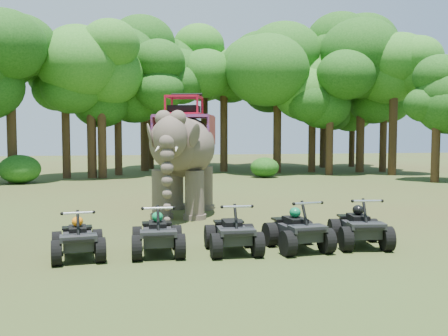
{
  "coord_description": "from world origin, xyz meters",
  "views": [
    {
      "loc": [
        -2.71,
        -13.77,
        2.96
      ],
      "look_at": [
        0.0,
        1.2,
        1.9
      ],
      "focal_mm": 40.0,
      "sensor_mm": 36.0,
      "label": 1
    }
  ],
  "objects_px": {
    "elephant": "(184,154)",
    "atv_4": "(360,221)",
    "atv_0": "(78,233)",
    "atv_1": "(158,229)",
    "atv_2": "(233,227)",
    "atv_3": "(298,224)"
  },
  "relations": [
    {
      "from": "atv_0",
      "to": "atv_1",
      "type": "xyz_separation_m",
      "value": [
        1.88,
        0.08,
        0.03
      ]
    },
    {
      "from": "atv_0",
      "to": "atv_3",
      "type": "relative_size",
      "value": 0.92
    },
    {
      "from": "elephant",
      "to": "atv_4",
      "type": "xyz_separation_m",
      "value": [
        4.01,
        -6.12,
        -1.56
      ]
    },
    {
      "from": "atv_0",
      "to": "atv_3",
      "type": "distance_m",
      "value": 5.41
    },
    {
      "from": "atv_0",
      "to": "atv_4",
      "type": "height_order",
      "value": "atv_4"
    },
    {
      "from": "atv_0",
      "to": "atv_2",
      "type": "distance_m",
      "value": 3.73
    },
    {
      "from": "elephant",
      "to": "atv_4",
      "type": "distance_m",
      "value": 7.48
    },
    {
      "from": "atv_2",
      "to": "atv_4",
      "type": "relative_size",
      "value": 0.97
    },
    {
      "from": "elephant",
      "to": "atv_1",
      "type": "distance_m",
      "value": 6.39
    },
    {
      "from": "atv_0",
      "to": "atv_1",
      "type": "bearing_deg",
      "value": -5.12
    },
    {
      "from": "atv_0",
      "to": "atv_1",
      "type": "distance_m",
      "value": 1.88
    },
    {
      "from": "elephant",
      "to": "atv_0",
      "type": "distance_m",
      "value": 7.08
    },
    {
      "from": "atv_2",
      "to": "atv_3",
      "type": "relative_size",
      "value": 0.97
    },
    {
      "from": "atv_2",
      "to": "atv_3",
      "type": "distance_m",
      "value": 1.68
    },
    {
      "from": "atv_3",
      "to": "atv_4",
      "type": "distance_m",
      "value": 1.74
    },
    {
      "from": "atv_2",
      "to": "atv_4",
      "type": "distance_m",
      "value": 3.41
    },
    {
      "from": "elephant",
      "to": "atv_0",
      "type": "xyz_separation_m",
      "value": [
        -3.13,
        -6.14,
        -1.61
      ]
    },
    {
      "from": "atv_0",
      "to": "atv_2",
      "type": "xyz_separation_m",
      "value": [
        3.73,
        -0.06,
        0.03
      ]
    },
    {
      "from": "atv_0",
      "to": "atv_3",
      "type": "xyz_separation_m",
      "value": [
        5.41,
        -0.07,
        0.05
      ]
    },
    {
      "from": "atv_3",
      "to": "atv_4",
      "type": "relative_size",
      "value": 1.0
    },
    {
      "from": "atv_2",
      "to": "atv_3",
      "type": "bearing_deg",
      "value": 0.74
    },
    {
      "from": "atv_1",
      "to": "atv_2",
      "type": "height_order",
      "value": "atv_2"
    }
  ]
}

